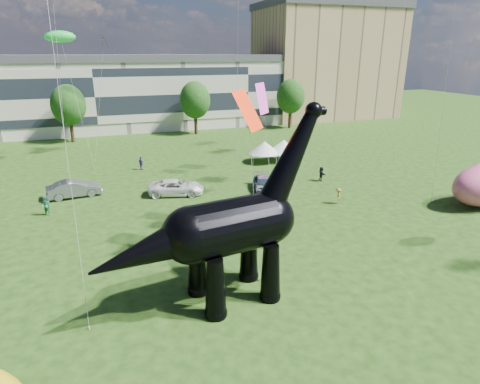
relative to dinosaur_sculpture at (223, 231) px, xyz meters
name	(u,v)px	position (x,y,z in m)	size (l,w,h in m)	color
ground	(286,335)	(2.00, -4.11, -4.29)	(220.00, 220.00, 0.00)	#16330C
terrace_row	(95,97)	(-6.00, 57.89, 1.71)	(78.00, 11.00, 12.00)	beige
apartment_block	(325,64)	(42.00, 60.89, 6.71)	(28.00, 18.00, 22.00)	tan
tree_mid_left	(68,102)	(-10.00, 48.89, 2.00)	(5.20, 5.20, 9.44)	#382314
tree_mid_right	(195,97)	(10.00, 48.89, 2.00)	(5.20, 5.20, 9.44)	#382314
tree_far_right	(291,94)	(28.00, 48.89, 2.00)	(5.20, 5.20, 9.44)	#382314
dinosaur_sculpture	(223,231)	(0.00, 0.00, 0.00)	(13.96, 4.59, 11.36)	black
car_grey	(74,189)	(-8.80, 21.42, -3.45)	(1.77, 5.09, 1.68)	slate
car_white	(176,187)	(0.79, 18.73, -3.53)	(2.52, 5.48, 1.52)	white
car_dark	(263,184)	(9.50, 17.10, -3.62)	(1.88, 4.64, 1.35)	#595960
gazebo_near	(264,148)	(13.92, 27.43, -2.36)	(5.02, 5.02, 2.74)	silver
gazebo_far	(284,146)	(16.59, 27.34, -2.36)	(4.33, 4.33, 2.75)	white
visitors	(167,218)	(-1.47, 10.96, -3.43)	(40.75, 44.18, 1.85)	#274692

